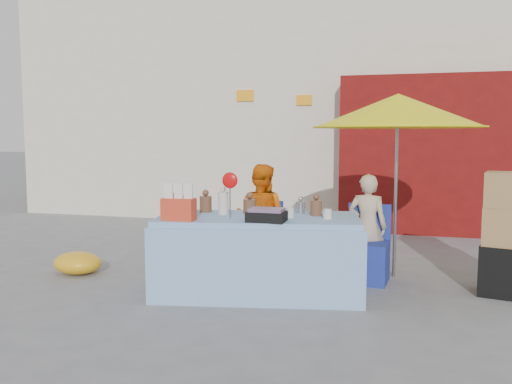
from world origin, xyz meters
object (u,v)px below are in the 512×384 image
(market_table, at_px, (257,254))
(chair_right, at_px, (366,259))
(umbrella, at_px, (398,111))
(box_stack, at_px, (511,239))
(vendor_orange, at_px, (261,218))
(vendor_beige, at_px, (367,227))
(chair_left, at_px, (258,252))

(market_table, relative_size, chair_right, 2.62)
(umbrella, bearing_deg, box_stack, -21.16)
(chair_right, distance_m, box_stack, 1.49)
(chair_right, distance_m, vendor_orange, 1.32)
(market_table, distance_m, vendor_beige, 1.39)
(chair_left, distance_m, umbrella, 2.27)
(chair_left, bearing_deg, chair_right, 5.10)
(market_table, bearing_deg, chair_right, 25.60)
(market_table, distance_m, box_stack, 2.57)
(chair_left, relative_size, umbrella, 0.41)
(vendor_orange, bearing_deg, market_table, 107.73)
(chair_left, relative_size, box_stack, 0.68)
(market_table, distance_m, vendor_orange, 0.95)
(chair_left, relative_size, chair_right, 1.00)
(market_table, xyz_separation_m, vendor_orange, (-0.20, 0.90, 0.23))
(chair_right, xyz_separation_m, vendor_orange, (-1.25, 0.13, 0.39))
(umbrella, height_order, box_stack, umbrella)
(chair_right, relative_size, umbrella, 0.41)
(vendor_orange, relative_size, box_stack, 1.02)
(box_stack, bearing_deg, chair_right, 173.68)
(box_stack, bearing_deg, vendor_orange, 173.77)
(market_table, bearing_deg, umbrella, 27.43)
(vendor_beige, bearing_deg, chair_right, 95.70)
(market_table, height_order, vendor_orange, vendor_orange)
(umbrella, bearing_deg, chair_left, -169.60)
(market_table, height_order, chair_left, market_table)
(chair_left, bearing_deg, market_table, -70.23)
(chair_left, bearing_deg, vendor_orange, 95.70)
(vendor_beige, relative_size, box_stack, 0.95)
(vendor_beige, bearing_deg, box_stack, 173.61)
(chair_left, xyz_separation_m, vendor_orange, (-0.00, 0.13, 0.39))
(umbrella, relative_size, box_stack, 1.66)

